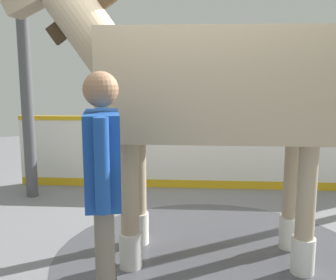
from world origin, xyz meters
name	(u,v)px	position (x,y,z in m)	size (l,w,h in m)	color
ground_plane	(188,260)	(0.00, 0.00, -0.01)	(16.00, 16.00, 0.02)	gray
wet_patch	(214,257)	(-0.24, 0.03, 0.00)	(2.98, 2.98, 0.00)	#4C4C54
barrier_wall	(208,156)	(-1.08, -2.05, 0.49)	(5.25, 2.19, 1.06)	white
roof_post_near	(26,88)	(1.38, -2.44, 1.49)	(0.16, 0.16, 2.97)	#4C4C51
horse	(203,88)	(-0.13, -0.02, 1.56)	(3.18, 1.64, 2.72)	tan
handler	(103,181)	(0.86, 0.65, 0.99)	(0.30, 0.68, 1.71)	#47331E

